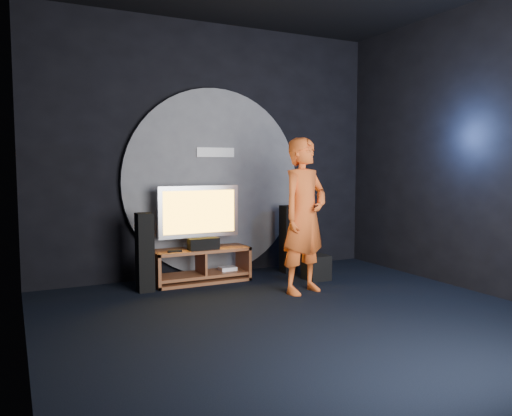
% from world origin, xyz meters
% --- Properties ---
extents(floor, '(5.00, 5.00, 0.00)m').
position_xyz_m(floor, '(0.00, 0.00, 0.00)').
color(floor, black).
rests_on(floor, ground).
extents(back_wall, '(5.00, 0.04, 3.50)m').
position_xyz_m(back_wall, '(0.00, 2.50, 1.75)').
color(back_wall, black).
rests_on(back_wall, ground).
extents(left_wall, '(0.04, 5.00, 3.50)m').
position_xyz_m(left_wall, '(-2.50, 0.00, 1.75)').
color(left_wall, black).
rests_on(left_wall, ground).
extents(right_wall, '(0.04, 5.00, 3.50)m').
position_xyz_m(right_wall, '(2.50, 0.00, 1.75)').
color(right_wall, black).
rests_on(right_wall, ground).
extents(wall_disc_panel, '(2.60, 0.11, 2.60)m').
position_xyz_m(wall_disc_panel, '(0.00, 2.44, 1.30)').
color(wall_disc_panel, '#515156').
rests_on(wall_disc_panel, ground).
extents(media_console, '(1.27, 0.45, 0.45)m').
position_xyz_m(media_console, '(-0.34, 2.05, 0.20)').
color(media_console, brown).
rests_on(media_console, ground).
extents(tv, '(1.10, 0.22, 0.82)m').
position_xyz_m(tv, '(-0.35, 2.12, 0.90)').
color(tv, '#A6A7AD').
rests_on(tv, media_console).
extents(center_speaker, '(0.40, 0.15, 0.15)m').
position_xyz_m(center_speaker, '(-0.35, 1.95, 0.53)').
color(center_speaker, black).
rests_on(center_speaker, media_console).
extents(remote, '(0.18, 0.05, 0.02)m').
position_xyz_m(remote, '(-0.74, 1.93, 0.46)').
color(remote, black).
rests_on(remote, media_console).
extents(tower_speaker_left, '(0.19, 0.21, 0.97)m').
position_xyz_m(tower_speaker_left, '(-1.13, 1.90, 0.48)').
color(tower_speaker_left, black).
rests_on(tower_speaker_left, ground).
extents(tower_speaker_right, '(0.19, 0.21, 0.97)m').
position_xyz_m(tower_speaker_right, '(0.99, 2.07, 0.48)').
color(tower_speaker_right, black).
rests_on(tower_speaker_right, ground).
extents(subwoofer, '(0.31, 0.31, 0.34)m').
position_xyz_m(subwoofer, '(1.09, 1.49, 0.17)').
color(subwoofer, black).
rests_on(subwoofer, ground).
extents(player, '(0.78, 0.63, 1.87)m').
position_xyz_m(player, '(0.59, 1.00, 0.94)').
color(player, '#D8541D').
rests_on(player, ground).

